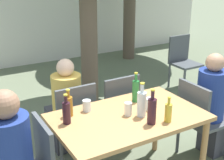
{
  "coord_description": "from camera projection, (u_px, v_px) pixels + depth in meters",
  "views": [
    {
      "loc": [
        -1.42,
        -2.14,
        2.08
      ],
      "look_at": [
        0.0,
        0.3,
        1.02
      ],
      "focal_mm": 50.0,
      "sensor_mm": 36.0,
      "label": 1
    }
  ],
  "objects": [
    {
      "name": "oil_cruet_1",
      "position": [
        168.0,
        112.0,
        2.72
      ],
      "size": [
        0.06,
        0.06,
        0.24
      ],
      "color": "gold",
      "rests_on": "dining_table_front"
    },
    {
      "name": "green_bottle_0",
      "position": [
        136.0,
        90.0,
        3.12
      ],
      "size": [
        0.07,
        0.07,
        0.31
      ],
      "color": "#287A38",
      "rests_on": "dining_table_front"
    },
    {
      "name": "patio_chair_3",
      "position": [
        117.0,
        107.0,
        3.62
      ],
      "size": [
        0.44,
        0.44,
        0.92
      ],
      "rotation": [
        0.0,
        0.0,
        3.14
      ],
      "color": "#474C51",
      "rests_on": "ground_plane"
    },
    {
      "name": "person_seated_1",
      "position": [
        215.0,
        111.0,
        3.5
      ],
      "size": [
        0.56,
        0.31,
        1.21
      ],
      "rotation": [
        0.0,
        0.0,
        1.57
      ],
      "color": "#383842",
      "rests_on": "ground_plane"
    },
    {
      "name": "patio_chair_4",
      "position": [
        183.0,
        59.0,
        5.43
      ],
      "size": [
        0.44,
        0.44,
        0.92
      ],
      "color": "#474C51",
      "rests_on": "ground_plane"
    },
    {
      "name": "patio_chair_2",
      "position": [
        73.0,
        118.0,
        3.36
      ],
      "size": [
        0.44,
        0.44,
        0.92
      ],
      "rotation": [
        0.0,
        0.0,
        3.14
      ],
      "color": "#474C51",
      "rests_on": "ground_plane"
    },
    {
      "name": "drinking_glass_0",
      "position": [
        87.0,
        106.0,
        2.93
      ],
      "size": [
        0.08,
        0.08,
        0.11
      ],
      "color": "silver",
      "rests_on": "dining_table_front"
    },
    {
      "name": "dining_table_front",
      "position": [
        128.0,
        124.0,
        2.9
      ],
      "size": [
        1.38,
        0.86,
        0.77
      ],
      "color": "#B27F4C",
      "rests_on": "ground_plane"
    },
    {
      "name": "drinking_glass_2",
      "position": [
        150.0,
        104.0,
        2.97
      ],
      "size": [
        0.08,
        0.08,
        0.11
      ],
      "color": "white",
      "rests_on": "dining_table_front"
    },
    {
      "name": "wine_bottle_3",
      "position": [
        66.0,
        112.0,
        2.69
      ],
      "size": [
        0.07,
        0.07,
        0.27
      ],
      "color": "#331923",
      "rests_on": "dining_table_front"
    },
    {
      "name": "water_bottle_4",
      "position": [
        142.0,
        103.0,
        2.81
      ],
      "size": [
        0.08,
        0.08,
        0.32
      ],
      "color": "silver",
      "rests_on": "dining_table_front"
    },
    {
      "name": "person_seated_2",
      "position": [
        64.0,
        111.0,
        3.56
      ],
      "size": [
        0.32,
        0.56,
        1.15
      ],
      "rotation": [
        0.0,
        0.0,
        3.14
      ],
      "color": "#383842",
      "rests_on": "ground_plane"
    },
    {
      "name": "wine_bottle_2",
      "position": [
        152.0,
        110.0,
        2.67
      ],
      "size": [
        0.08,
        0.08,
        0.32
      ],
      "color": "#331923",
      "rests_on": "dining_table_front"
    },
    {
      "name": "cafe_building_wall",
      "position": [
        8.0,
        0.0,
        6.26
      ],
      "size": [
        10.0,
        0.08,
        2.8
      ],
      "color": "white",
      "rests_on": "ground_plane"
    },
    {
      "name": "patio_chair_1",
      "position": [
        199.0,
        116.0,
        3.39
      ],
      "size": [
        0.44,
        0.44,
        0.92
      ],
      "rotation": [
        0.0,
        0.0,
        1.57
      ],
      "color": "#474C51",
      "rests_on": "ground_plane"
    },
    {
      "name": "drinking_glass_1",
      "position": [
        128.0,
        109.0,
        2.85
      ],
      "size": [
        0.07,
        0.07,
        0.12
      ],
      "color": "silver",
      "rests_on": "dining_table_front"
    },
    {
      "name": "amber_bottle_5",
      "position": [
        69.0,
        106.0,
        2.82
      ],
      "size": [
        0.08,
        0.08,
        0.26
      ],
      "color": "#9E661E",
      "rests_on": "dining_table_front"
    }
  ]
}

